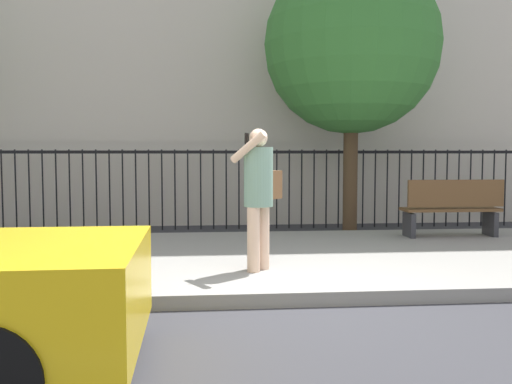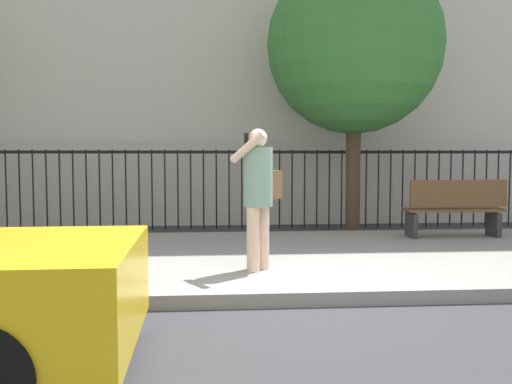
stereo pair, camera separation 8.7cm
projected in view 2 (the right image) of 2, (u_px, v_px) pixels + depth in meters
The scene contains 6 objects.
ground_plane at pixel (289, 308), 5.61m from camera, with size 60.00×60.00×0.00m, color #333338.
sidewalk at pixel (266, 259), 7.79m from camera, with size 28.00×4.40×0.15m, color gray.
iron_fence at pixel (248, 178), 11.41m from camera, with size 12.03×0.04×1.60m.
pedestrian_on_phone at pixel (259, 189), 6.66m from camera, with size 0.66×0.70×1.67m.
street_bench at pixel (455, 207), 9.27m from camera, with size 1.60×0.45×0.95m.
street_tree_mid at pixel (355, 46), 10.55m from camera, with size 3.28×3.28×5.17m.
Camera 2 is at (-0.77, -5.47, 1.54)m, focal length 39.83 mm.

